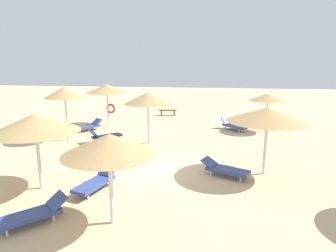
{
  "coord_description": "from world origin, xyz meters",
  "views": [
    {
      "loc": [
        2.1,
        -11.7,
        4.49
      ],
      "look_at": [
        0.0,
        3.0,
        1.2
      ],
      "focal_mm": 31.06,
      "sensor_mm": 36.0,
      "label": 1
    }
  ],
  "objects_px": {
    "parasol_0": "(268,115)",
    "lounger_2": "(34,213)",
    "parasol_4": "(35,123)",
    "parasol_5": "(65,93)",
    "bench_0": "(168,111)",
    "parasol_2": "(109,144)",
    "lounger_3": "(88,126)",
    "parasol_3": "(107,89)",
    "lounger_0": "(224,169)",
    "parasol_1": "(268,97)",
    "parasol_6": "(148,98)",
    "lounger_5": "(105,136)",
    "lounger_4": "(96,181)",
    "lounger_1": "(233,125)"
  },
  "relations": [
    {
      "from": "parasol_4",
      "to": "parasol_5",
      "type": "bearing_deg",
      "value": 109.01
    },
    {
      "from": "parasol_1",
      "to": "lounger_0",
      "type": "bearing_deg",
      "value": -110.34
    },
    {
      "from": "parasol_1",
      "to": "lounger_5",
      "type": "distance_m",
      "value": 10.59
    },
    {
      "from": "lounger_0",
      "to": "lounger_2",
      "type": "bearing_deg",
      "value": -141.92
    },
    {
      "from": "parasol_1",
      "to": "parasol_4",
      "type": "xyz_separation_m",
      "value": [
        -9.69,
        -10.38,
        0.17
      ]
    },
    {
      "from": "parasol_6",
      "to": "lounger_5",
      "type": "distance_m",
      "value": 3.4
    },
    {
      "from": "lounger_2",
      "to": "lounger_4",
      "type": "distance_m",
      "value": 2.54
    },
    {
      "from": "parasol_5",
      "to": "lounger_4",
      "type": "bearing_deg",
      "value": -55.9
    },
    {
      "from": "lounger_4",
      "to": "lounger_5",
      "type": "relative_size",
      "value": 1.09
    },
    {
      "from": "parasol_6",
      "to": "parasol_2",
      "type": "bearing_deg",
      "value": -85.24
    },
    {
      "from": "parasol_3",
      "to": "parasol_6",
      "type": "distance_m",
      "value": 5.67
    },
    {
      "from": "parasol_4",
      "to": "parasol_6",
      "type": "xyz_separation_m",
      "value": [
        2.62,
        6.42,
        0.13
      ]
    },
    {
      "from": "lounger_2",
      "to": "lounger_5",
      "type": "height_order",
      "value": "lounger_5"
    },
    {
      "from": "parasol_1",
      "to": "parasol_4",
      "type": "bearing_deg",
      "value": -133.02
    },
    {
      "from": "parasol_3",
      "to": "parasol_1",
      "type": "bearing_deg",
      "value": -1.14
    },
    {
      "from": "lounger_0",
      "to": "lounger_2",
      "type": "height_order",
      "value": "lounger_2"
    },
    {
      "from": "lounger_0",
      "to": "parasol_1",
      "type": "bearing_deg",
      "value": 69.66
    },
    {
      "from": "parasol_0",
      "to": "bench_0",
      "type": "xyz_separation_m",
      "value": [
        -5.76,
        12.59,
        -2.12
      ]
    },
    {
      "from": "parasol_3",
      "to": "lounger_5",
      "type": "xyz_separation_m",
      "value": [
        1.26,
        -4.15,
        -2.3
      ]
    },
    {
      "from": "parasol_2",
      "to": "lounger_3",
      "type": "distance_m",
      "value": 12.13
    },
    {
      "from": "parasol_4",
      "to": "lounger_4",
      "type": "distance_m",
      "value": 2.92
    },
    {
      "from": "lounger_0",
      "to": "lounger_4",
      "type": "relative_size",
      "value": 1.03
    },
    {
      "from": "parasol_2",
      "to": "parasol_4",
      "type": "bearing_deg",
      "value": 150.53
    },
    {
      "from": "lounger_0",
      "to": "lounger_5",
      "type": "bearing_deg",
      "value": 146.48
    },
    {
      "from": "parasol_5",
      "to": "lounger_0",
      "type": "height_order",
      "value": "parasol_5"
    },
    {
      "from": "parasol_3",
      "to": "parasol_4",
      "type": "distance_m",
      "value": 10.67
    },
    {
      "from": "parasol_1",
      "to": "lounger_4",
      "type": "height_order",
      "value": "parasol_1"
    },
    {
      "from": "lounger_3",
      "to": "lounger_0",
      "type": "bearing_deg",
      "value": -38.19
    },
    {
      "from": "bench_0",
      "to": "lounger_5",
      "type": "bearing_deg",
      "value": -105.46
    },
    {
      "from": "parasol_1",
      "to": "lounger_4",
      "type": "relative_size",
      "value": 1.29
    },
    {
      "from": "parasol_2",
      "to": "parasol_3",
      "type": "relative_size",
      "value": 0.88
    },
    {
      "from": "parasol_1",
      "to": "lounger_5",
      "type": "height_order",
      "value": "parasol_1"
    },
    {
      "from": "parasol_0",
      "to": "parasol_2",
      "type": "xyz_separation_m",
      "value": [
        -4.9,
        -4.43,
        -0.15
      ]
    },
    {
      "from": "lounger_3",
      "to": "parasol_3",
      "type": "bearing_deg",
      "value": 66.25
    },
    {
      "from": "lounger_0",
      "to": "lounger_1",
      "type": "distance_m",
      "value": 8.36
    },
    {
      "from": "bench_0",
      "to": "parasol_5",
      "type": "bearing_deg",
      "value": -118.2
    },
    {
      "from": "parasol_5",
      "to": "bench_0",
      "type": "xyz_separation_m",
      "value": [
        4.67,
        8.72,
        -2.43
      ]
    },
    {
      "from": "lounger_5",
      "to": "bench_0",
      "type": "height_order",
      "value": "lounger_5"
    },
    {
      "from": "lounger_4",
      "to": "bench_0",
      "type": "bearing_deg",
      "value": 88.37
    },
    {
      "from": "parasol_0",
      "to": "lounger_2",
      "type": "bearing_deg",
      "value": -146.07
    },
    {
      "from": "lounger_2",
      "to": "lounger_1",
      "type": "bearing_deg",
      "value": 62.93
    },
    {
      "from": "lounger_4",
      "to": "bench_0",
      "type": "xyz_separation_m",
      "value": [
        0.43,
        14.99,
        0.02
      ]
    },
    {
      "from": "parasol_6",
      "to": "lounger_3",
      "type": "distance_m",
      "value": 5.66
    },
    {
      "from": "parasol_0",
      "to": "parasol_2",
      "type": "bearing_deg",
      "value": -137.89
    },
    {
      "from": "parasol_1",
      "to": "lounger_2",
      "type": "xyz_separation_m",
      "value": [
        -8.56,
        -12.59,
        -1.94
      ]
    },
    {
      "from": "parasol_3",
      "to": "parasol_4",
      "type": "bearing_deg",
      "value": -83.47
    },
    {
      "from": "parasol_4",
      "to": "lounger_1",
      "type": "height_order",
      "value": "parasol_4"
    },
    {
      "from": "lounger_2",
      "to": "parasol_4",
      "type": "bearing_deg",
      "value": 116.94
    },
    {
      "from": "lounger_1",
      "to": "bench_0",
      "type": "height_order",
      "value": "lounger_1"
    },
    {
      "from": "parasol_0",
      "to": "lounger_2",
      "type": "relative_size",
      "value": 1.75
    }
  ]
}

